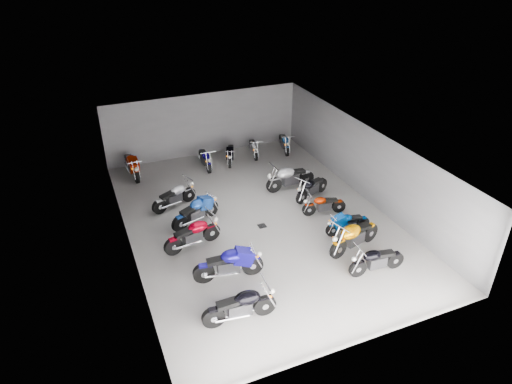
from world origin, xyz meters
TOP-DOWN VIEW (x-y plane):
  - ground at (0.00, 0.00)m, footprint 14.00×14.00m
  - wall_back at (0.00, 7.00)m, footprint 10.00×0.10m
  - wall_left at (-5.00, 0.00)m, footprint 0.10×14.00m
  - wall_right at (5.00, 0.00)m, footprint 0.10×14.00m
  - ceiling at (0.00, 0.00)m, footprint 10.00×14.00m
  - drain_grate at (0.00, -0.50)m, footprint 0.32×0.32m
  - motorcycle_left_a at (-2.58, -4.87)m, footprint 2.28×0.49m
  - motorcycle_left_b at (-2.23, -2.94)m, footprint 2.37×0.57m
  - motorcycle_left_d at (-2.85, -0.78)m, footprint 2.23×0.64m
  - motorcycle_left_e at (-2.31, 0.70)m, footprint 2.13×0.99m
  - motorcycle_left_f at (-2.79, 2.25)m, footprint 2.02×0.85m
  - motorcycle_right_a at (2.43, -4.56)m, footprint 2.07×0.44m
  - motorcycle_right_b at (2.45, -3.17)m, footprint 2.36×0.78m
  - motorcycle_right_c at (2.82, -2.19)m, footprint 1.86×0.38m
  - motorcycle_right_d at (2.67, -0.63)m, footprint 1.83×0.50m
  - motorcycle_right_e at (2.87, 0.73)m, footprint 1.94×0.97m
  - motorcycle_right_f at (2.35, 1.82)m, footprint 2.36×0.48m
  - motorcycle_back_a at (-3.96, 5.83)m, footprint 0.50×2.36m
  - motorcycle_back_c at (-0.51, 5.38)m, footprint 0.41×2.00m
  - motorcycle_back_d at (0.85, 5.46)m, footprint 0.87×1.85m
  - motorcycle_back_e at (2.22, 5.75)m, footprint 0.54×1.84m
  - motorcycle_back_f at (3.94, 5.66)m, footprint 0.62×1.96m

SIDE VIEW (x-z plane):
  - ground at x=0.00m, z-range 0.00..0.00m
  - drain_grate at x=0.00m, z-range 0.00..0.01m
  - motorcycle_right_d at x=2.67m, z-range 0.04..0.85m
  - motorcycle_back_e at x=2.22m, z-range 0.04..0.85m
  - motorcycle_right_c at x=2.82m, z-range 0.04..0.86m
  - motorcycle_back_d at x=0.85m, z-range 0.04..0.90m
  - motorcycle_back_f at x=3.94m, z-range 0.04..0.92m
  - motorcycle_back_c at x=-0.51m, z-range 0.04..0.92m
  - motorcycle_right_e at x=2.87m, z-range 0.04..0.95m
  - motorcycle_right_a at x=2.43m, z-range 0.04..0.95m
  - motorcycle_left_f at x=-2.79m, z-range 0.04..0.97m
  - motorcycle_left_e at x=-2.31m, z-range 0.05..1.03m
  - motorcycle_left_d at x=-2.85m, z-range 0.05..1.03m
  - motorcycle_left_a at x=-2.58m, z-range 0.05..1.05m
  - motorcycle_back_a at x=-3.96m, z-range 0.05..1.08m
  - motorcycle_right_f at x=2.35m, z-range 0.05..1.09m
  - motorcycle_left_b at x=-2.23m, z-range 0.05..1.09m
  - motorcycle_right_b at x=2.45m, z-range 0.05..1.10m
  - wall_back at x=0.00m, z-range 0.00..3.20m
  - wall_left at x=-5.00m, z-range 0.00..3.20m
  - wall_right at x=5.00m, z-range 0.00..3.20m
  - ceiling at x=0.00m, z-range 3.20..3.24m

